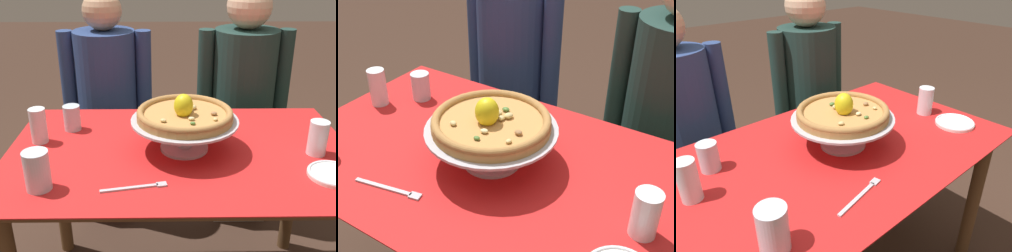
# 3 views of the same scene
# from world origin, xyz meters

# --- Properties ---
(dining_table) EXTENTS (1.26, 0.80, 0.72)m
(dining_table) POSITION_xyz_m (0.00, 0.00, 0.61)
(dining_table) COLOR brown
(dining_table) RESTS_ON ground
(pizza_stand) EXTENTS (0.38, 0.38, 0.12)m
(pizza_stand) POSITION_xyz_m (0.01, 0.01, 0.81)
(pizza_stand) COLOR #B7B7C1
(pizza_stand) RESTS_ON dining_table
(pizza) EXTENTS (0.34, 0.34, 0.10)m
(pizza) POSITION_xyz_m (0.01, 0.00, 0.86)
(pizza) COLOR #BC8447
(pizza) RESTS_ON pizza_stand
(water_glass_side_left) EXTENTS (0.06, 0.06, 0.13)m
(water_glass_side_left) POSITION_xyz_m (-0.53, 0.07, 0.78)
(water_glass_side_left) COLOR white
(water_glass_side_left) RESTS_ON dining_table
(water_glass_front_left) EXTENTS (0.08, 0.08, 0.13)m
(water_glass_front_left) POSITION_xyz_m (-0.44, -0.25, 0.78)
(water_glass_front_left) COLOR silver
(water_glass_front_left) RESTS_ON dining_table
(water_glass_side_right) EXTENTS (0.07, 0.07, 0.12)m
(water_glass_side_right) POSITION_xyz_m (0.48, -0.04, 0.78)
(water_glass_side_right) COLOR white
(water_glass_side_right) RESTS_ON dining_table
(water_glass_back_left) EXTENTS (0.07, 0.07, 0.10)m
(water_glass_back_left) POSITION_xyz_m (-0.43, 0.18, 0.77)
(water_glass_back_left) COLOR silver
(water_glass_back_left) RESTS_ON dining_table
(side_plate) EXTENTS (0.16, 0.16, 0.02)m
(side_plate) POSITION_xyz_m (0.49, -0.19, 0.73)
(side_plate) COLOR white
(side_plate) RESTS_ON dining_table
(dinner_fork) EXTENTS (0.21, 0.06, 0.01)m
(dinner_fork) POSITION_xyz_m (-0.14, -0.25, 0.73)
(dinner_fork) COLOR #B7B7C1
(dinner_fork) RESTS_ON dining_table
(diner_left) EXTENTS (0.47, 0.32, 1.22)m
(diner_left) POSITION_xyz_m (-0.35, 0.70, 0.57)
(diner_left) COLOR maroon
(diner_left) RESTS_ON ground
(diner_right) EXTENTS (0.48, 0.32, 1.25)m
(diner_right) POSITION_xyz_m (0.35, 0.68, 0.60)
(diner_right) COLOR gray
(diner_right) RESTS_ON ground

